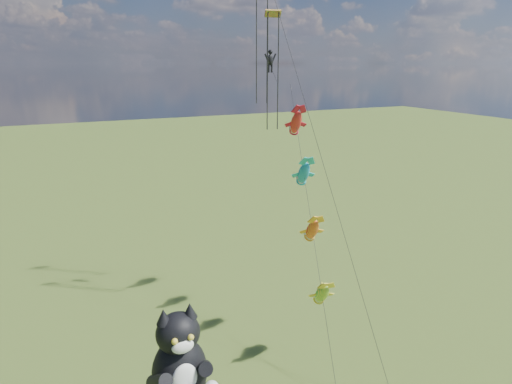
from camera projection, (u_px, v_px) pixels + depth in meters
name	position (u px, v px, depth m)	size (l,w,h in m)	color
cat_kite_rig	(181.00, 369.00, 17.97)	(2.72, 4.26, 10.56)	brown
fish_windsock_rig	(308.00, 201.00, 31.15)	(4.73, 15.32, 18.38)	brown
parafoil_rig	(272.00, 55.00, 31.82)	(2.28, 17.52, 27.69)	brown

